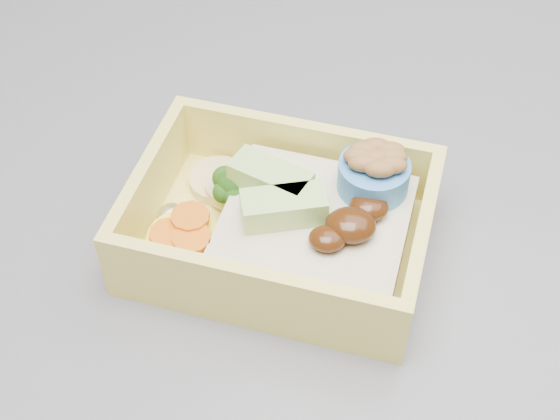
{
  "coord_description": "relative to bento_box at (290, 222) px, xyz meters",
  "views": [
    {
      "loc": [
        0.04,
        -0.44,
        1.28
      ],
      "look_at": [
        0.03,
        -0.14,
        0.95
      ],
      "focal_mm": 50.0,
      "sensor_mm": 36.0,
      "label": 1
    }
  ],
  "objects": [
    {
      "name": "bento_box",
      "position": [
        0.0,
        0.0,
        0.0
      ],
      "size": [
        0.19,
        0.15,
        0.06
      ],
      "rotation": [
        0.0,
        0.0,
        -0.21
      ],
      "color": "#EADA60",
      "rests_on": "island"
    }
  ]
}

